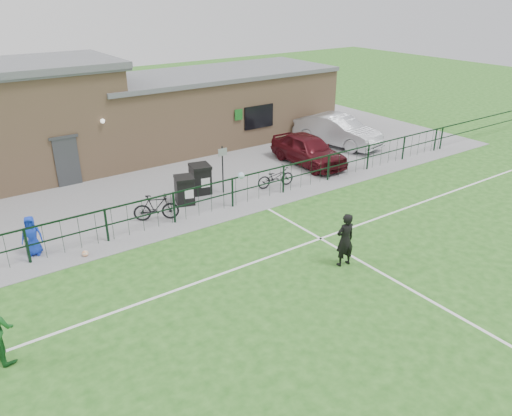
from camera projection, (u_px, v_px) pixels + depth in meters
ground at (366, 317)px, 13.02m from camera, size 90.00×90.00×0.00m
paving_strip at (150, 172)px, 23.09m from camera, size 34.00×13.00×0.02m
pitch_line_touch at (213, 215)px, 18.84m from camera, size 28.00×0.10×0.01m
pitch_line_mid at (274, 255)px, 16.00m from camera, size 28.00×0.10×0.01m
pitch_line_perp at (416, 292)px, 14.07m from camera, size 0.10×16.00×0.01m
perimeter_fence at (210, 198)px, 18.74m from camera, size 28.00×0.10×1.20m
wheelie_bin_left at (184, 191)px, 19.59m from camera, size 0.87×0.93×1.02m
wheelie_bin_right at (200, 180)px, 20.58m from camera, size 0.91×0.98×1.12m
sign_post at (223, 170)px, 20.41m from camera, size 0.07×0.07×2.00m
car_maroon at (308, 149)px, 23.82m from camera, size 1.77×4.30×1.46m
car_silver at (338, 130)px, 26.65m from camera, size 2.63×5.10×1.60m
bicycle_d at (156, 207)px, 18.18m from camera, size 1.70×1.10×0.99m
bicycle_e at (275, 177)px, 21.21m from camera, size 1.76×0.85×0.89m
spectator_child at (32, 236)px, 15.77m from camera, size 0.76×0.63×1.32m
goalkeeper_kick at (342, 238)px, 15.15m from camera, size 1.96×3.75×2.34m
ball_ground at (85, 253)px, 15.90m from camera, size 0.21×0.21×0.21m
clubhouse at (103, 115)px, 23.96m from camera, size 24.25×5.40×4.96m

